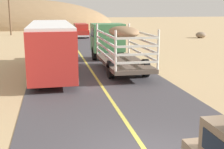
% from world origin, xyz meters
% --- Properties ---
extents(livestock_truck, '(2.53, 9.70, 3.02)m').
position_xyz_m(livestock_truck, '(1.92, 14.39, 1.79)').
color(livestock_truck, '#3F7F4C').
rests_on(livestock_truck, road_surface).
extents(bus, '(2.54, 10.00, 3.21)m').
position_xyz_m(bus, '(-2.59, 12.07, 1.75)').
color(bus, red).
rests_on(bus, road_surface).
extents(car_far, '(1.90, 4.62, 1.93)m').
position_xyz_m(car_far, '(1.68, 35.69, 1.09)').
color(car_far, '#B2261E').
rests_on(car_far, road_surface).
extents(power_pole_far, '(2.20, 0.24, 7.37)m').
position_xyz_m(power_pole_far, '(-8.47, 41.42, 3.97)').
color(power_pole_far, brown).
rests_on(power_pole_far, ground).
extents(boulder_near_shoulder, '(1.45, 1.35, 0.83)m').
position_xyz_m(boulder_near_shoulder, '(18.08, 31.65, 0.41)').
color(boulder_near_shoulder, '#84705B').
rests_on(boulder_near_shoulder, ground).
extents(distant_hill, '(39.55, 18.61, 11.79)m').
position_xyz_m(distant_hill, '(-8.82, 58.70, 0.00)').
color(distant_hill, '#8D6E4C').
rests_on(distant_hill, ground).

